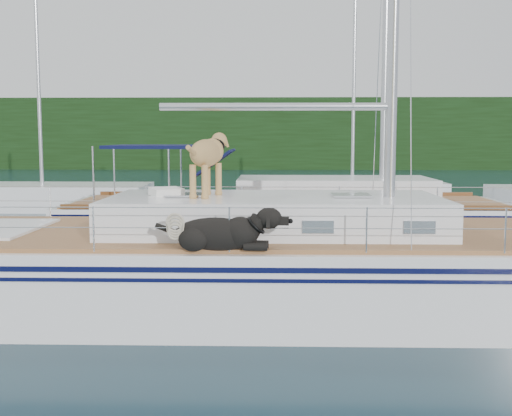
{
  "coord_description": "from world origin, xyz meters",
  "views": [
    {
      "loc": [
        0.77,
        -10.08,
        2.74
      ],
      "look_at": [
        0.5,
        0.2,
        1.6
      ],
      "focal_mm": 45.0,
      "sensor_mm": 36.0,
      "label": 1
    }
  ],
  "objects": [
    {
      "name": "shore_bank",
      "position": [
        0.0,
        46.2,
        0.6
      ],
      "size": [
        92.0,
        1.0,
        1.2
      ],
      "primitive_type": "cube",
      "color": "#595147",
      "rests_on": "ground"
    },
    {
      "name": "bg_boat_west",
      "position": [
        -8.0,
        14.0,
        0.45
      ],
      "size": [
        8.0,
        3.0,
        11.65
      ],
      "color": "white",
      "rests_on": "ground"
    },
    {
      "name": "bg_boat_center",
      "position": [
        4.0,
        16.0,
        0.45
      ],
      "size": [
        7.2,
        3.0,
        11.65
      ],
      "color": "white",
      "rests_on": "ground"
    },
    {
      "name": "neighbor_sailboat",
      "position": [
        1.22,
        5.99,
        0.63
      ],
      "size": [
        11.0,
        3.5,
        13.3
      ],
      "color": "white",
      "rests_on": "ground"
    },
    {
      "name": "tree_line",
      "position": [
        0.0,
        45.0,
        3.0
      ],
      "size": [
        90.0,
        3.0,
        6.0
      ],
      "primitive_type": "cube",
      "color": "black",
      "rests_on": "ground"
    },
    {
      "name": "main_sailboat",
      "position": [
        0.09,
        -0.01,
        0.68
      ],
      "size": [
        12.0,
        3.86,
        14.01
      ],
      "color": "white",
      "rests_on": "ground"
    },
    {
      "name": "ground",
      "position": [
        0.0,
        0.0,
        0.0
      ],
      "size": [
        120.0,
        120.0,
        0.0
      ],
      "primitive_type": "plane",
      "color": "black",
      "rests_on": "ground"
    }
  ]
}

